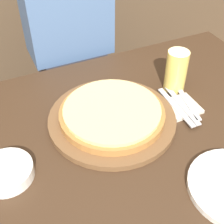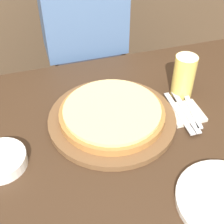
# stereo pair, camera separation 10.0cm
# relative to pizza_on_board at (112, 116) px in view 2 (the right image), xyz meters

# --- Properties ---
(dining_table) EXTENTS (1.25, 0.96, 0.70)m
(dining_table) POSITION_rel_pizza_on_board_xyz_m (0.06, -0.10, -0.38)
(dining_table) COLOR #3D2819
(dining_table) RESTS_ON ground_plane
(pizza_on_board) EXTENTS (0.42, 0.42, 0.06)m
(pizza_on_board) POSITION_rel_pizza_on_board_xyz_m (0.00, 0.00, 0.00)
(pizza_on_board) COLOR brown
(pizza_on_board) RESTS_ON dining_table
(beer_glass) EXTENTS (0.08, 0.08, 0.15)m
(beer_glass) POSITION_rel_pizza_on_board_xyz_m (0.28, 0.07, 0.06)
(beer_glass) COLOR #E5C65B
(beer_glass) RESTS_ON dining_table
(side_bowl) EXTENTS (0.15, 0.15, 0.04)m
(side_bowl) POSITION_rel_pizza_on_board_xyz_m (-0.35, -0.08, -0.01)
(side_bowl) COLOR white
(side_bowl) RESTS_ON dining_table
(napkin_stack) EXTENTS (0.11, 0.11, 0.01)m
(napkin_stack) POSITION_rel_pizza_on_board_xyz_m (0.25, -0.04, -0.02)
(napkin_stack) COLOR beige
(napkin_stack) RESTS_ON dining_table
(fork) EXTENTS (0.02, 0.21, 0.00)m
(fork) POSITION_rel_pizza_on_board_xyz_m (0.22, -0.04, -0.01)
(fork) COLOR silver
(fork) RESTS_ON napkin_stack
(dinner_knife) EXTENTS (0.03, 0.21, 0.00)m
(dinner_knife) POSITION_rel_pizza_on_board_xyz_m (0.25, -0.04, -0.01)
(dinner_knife) COLOR silver
(dinner_knife) RESTS_ON napkin_stack
(spoon) EXTENTS (0.05, 0.18, 0.00)m
(spoon) POSITION_rel_pizza_on_board_xyz_m (0.27, -0.04, -0.01)
(spoon) COLOR silver
(spoon) RESTS_ON napkin_stack
(diner_person) EXTENTS (0.35, 0.20, 1.29)m
(diner_person) POSITION_rel_pizza_on_board_xyz_m (0.03, 0.52, -0.09)
(diner_person) COLOR #33333D
(diner_person) RESTS_ON ground_plane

